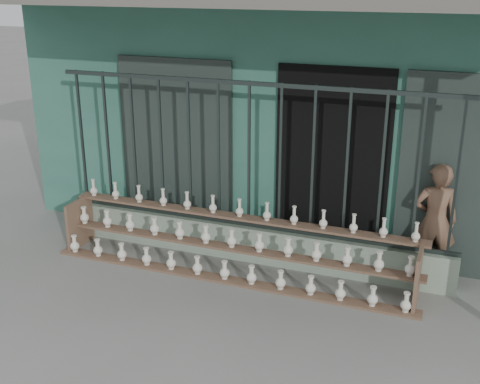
% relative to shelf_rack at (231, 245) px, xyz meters
% --- Properties ---
extents(ground, '(60.00, 60.00, 0.00)m').
position_rel_shelf_rack_xyz_m(ground, '(0.07, -0.88, -0.36)').
color(ground, slate).
extents(workshop_building, '(7.40, 6.60, 3.21)m').
position_rel_shelf_rack_xyz_m(workshop_building, '(0.07, 3.35, 1.26)').
color(workshop_building, '#316856').
rests_on(workshop_building, ground).
extents(parapet_wall, '(5.00, 0.20, 0.45)m').
position_rel_shelf_rack_xyz_m(parapet_wall, '(0.07, 0.42, -0.14)').
color(parapet_wall, '#8AA089').
rests_on(parapet_wall, ground).
extents(security_fence, '(5.00, 0.04, 1.80)m').
position_rel_shelf_rack_xyz_m(security_fence, '(0.07, 0.42, 0.99)').
color(security_fence, '#283330').
rests_on(security_fence, parapet_wall).
extents(shelf_rack, '(4.50, 0.68, 0.85)m').
position_rel_shelf_rack_xyz_m(shelf_rack, '(0.00, 0.00, 0.00)').
color(shelf_rack, brown).
rests_on(shelf_rack, ground).
extents(elderly_woman, '(0.57, 0.44, 1.41)m').
position_rel_shelf_rack_xyz_m(elderly_woman, '(2.24, 0.74, 0.34)').
color(elderly_woman, brown).
rests_on(elderly_woman, ground).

